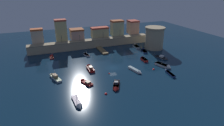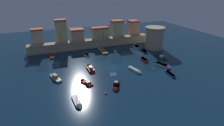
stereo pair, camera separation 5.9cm
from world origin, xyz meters
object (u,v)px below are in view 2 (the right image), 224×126
object	(u,v)px
moored_boat_8	(163,58)
moored_boat_11	(54,77)
moored_boat_10	(86,54)
mooring_buoy_2	(153,70)
quay_lamp_1	(80,36)
fortress_tower	(154,38)
moored_boat_12	(143,59)
moored_boat_9	(85,82)
moored_boat_13	(52,57)
mooring_buoy_1	(106,94)
quay_lamp_0	(61,37)
moored_boat_0	(144,51)
moored_boat_7	(164,66)
mooring_buoy_0	(109,74)
moored_boat_3	(136,46)
quay_lamp_2	(103,34)
moored_boat_1	(169,73)
moored_boat_4	(136,70)
moored_boat_6	(116,86)
moored_boat_5	(90,68)
moored_boat_2	(78,103)
quay_lamp_3	(120,31)

from	to	relation	value
moored_boat_8	moored_boat_11	bearing A→B (deg)	-111.91
moored_boat_10	mooring_buoy_2	world-z (taller)	moored_boat_10
quay_lamp_1	moored_boat_8	world-z (taller)	quay_lamp_1
fortress_tower	moored_boat_12	size ratio (longest dim) A/B	2.03
moored_boat_9	moored_boat_10	size ratio (longest dim) A/B	1.09
moored_boat_13	moored_boat_10	bearing A→B (deg)	-99.09
mooring_buoy_2	mooring_buoy_1	bearing A→B (deg)	-156.55
quay_lamp_0	moored_boat_11	xyz separation A→B (m)	(-6.31, -26.38, -5.58)
fortress_tower	quay_lamp_0	distance (m)	40.99
quay_lamp_1	moored_boat_0	world-z (taller)	quay_lamp_1
moored_boat_7	mooring_buoy_0	bearing A→B (deg)	-112.34
quay_lamp_1	mooring_buoy_1	xyz separation A→B (m)	(-2.54, -41.27, -5.75)
moored_boat_12	moored_boat_8	bearing A→B (deg)	-96.14
moored_boat_3	moored_boat_11	distance (m)	43.57
quay_lamp_2	moored_boat_8	world-z (taller)	quay_lamp_2
quay_lamp_0	moored_boat_1	size ratio (longest dim) A/B	0.59
moored_boat_3	moored_boat_7	world-z (taller)	moored_boat_7
mooring_buoy_0	mooring_buoy_2	bearing A→B (deg)	-9.31
moored_boat_1	moored_boat_4	size ratio (longest dim) A/B	0.87
moored_boat_1	quay_lamp_1	bearing A→B (deg)	37.17
quay_lamp_2	moored_boat_11	world-z (taller)	quay_lamp_2
moored_boat_6	moored_boat_1	bearing A→B (deg)	122.70
moored_boat_5	moored_boat_12	size ratio (longest dim) A/B	1.28
moored_boat_7	moored_boat_9	size ratio (longest dim) A/B	1.27
moored_boat_10	moored_boat_0	bearing A→B (deg)	-112.26
moored_boat_2	moored_boat_3	bearing A→B (deg)	133.21
moored_boat_2	moored_boat_7	distance (m)	35.29
quay_lamp_1	moored_boat_12	size ratio (longest dim) A/B	0.64
moored_boat_9	moored_boat_13	world-z (taller)	moored_boat_13
mooring_buoy_1	moored_boat_1	bearing A→B (deg)	10.28
quay_lamp_0	moored_boat_2	xyz separation A→B (m)	(-2.51, -43.14, -5.74)
fortress_tower	moored_boat_6	xyz separation A→B (m)	(-29.83, -26.85, -4.57)
fortress_tower	moored_boat_0	distance (m)	8.05
moored_boat_0	moored_boat_13	distance (m)	38.85
quay_lamp_3	moored_boat_4	xyz separation A→B (m)	(-7.97, -31.35, -5.83)
moored_boat_1	moored_boat_5	world-z (taller)	moored_boat_5
moored_boat_1	moored_boat_13	world-z (taller)	moored_boat_13
quay_lamp_0	moored_boat_7	bearing A→B (deg)	-45.77
moored_boat_2	moored_boat_8	distance (m)	41.99
moored_boat_1	moored_boat_11	bearing A→B (deg)	80.87
moored_boat_7	mooring_buoy_2	xyz separation A→B (m)	(-4.82, -0.61, -0.42)
quay_lamp_3	mooring_buoy_0	size ratio (longest dim) A/B	7.02
moored_boat_5	mooring_buoy_0	size ratio (longest dim) A/B	11.21
moored_boat_8	mooring_buoy_2	size ratio (longest dim) A/B	7.39
moored_boat_1	mooring_buoy_2	xyz separation A→B (m)	(-2.86, 4.68, -0.33)
mooring_buoy_0	mooring_buoy_1	size ratio (longest dim) A/B	0.73
quay_lamp_2	moored_boat_0	xyz separation A→B (m)	(13.84, -14.10, -5.64)
quay_lamp_3	mooring_buoy_1	distance (m)	47.27
quay_lamp_1	mooring_buoy_1	world-z (taller)	quay_lamp_1
moored_boat_10	moored_boat_13	world-z (taller)	moored_boat_13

